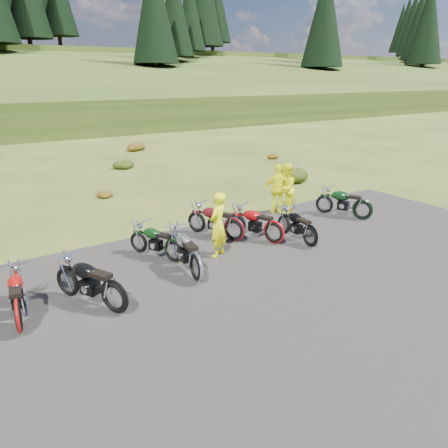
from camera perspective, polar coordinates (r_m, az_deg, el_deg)
ground at (r=11.28m, az=1.79°, el=-6.69°), size 300.00×300.00×0.00m
gravel_pad at (r=9.90m, az=8.58°, el=-10.79°), size 20.00×12.00×0.04m
conifer_26 at (r=63.87m, az=-9.16°, el=26.30°), size 6.16×6.16×16.00m
conifer_27 at (r=71.93m, az=-6.59°, el=26.09°), size 5.72×5.72×15.00m
conifer_28 at (r=80.08m, az=-4.55°, el=25.90°), size 5.28×5.28×14.00m
conifer_31 at (r=80.58m, az=13.04°, el=25.06°), size 7.04×7.04×18.00m
conifer_32 at (r=89.09m, az=12.99°, el=24.87°), size 6.60×6.60×17.00m
conifer_33 at (r=97.60m, az=12.95°, el=24.72°), size 6.16×6.16×16.00m
conifer_34 at (r=106.11m, az=12.92°, el=24.59°), size 5.72×5.72×15.00m
conifer_35 at (r=114.62m, az=12.89°, el=24.48°), size 5.28×5.28×14.00m
conifer_36 at (r=123.42m, az=12.96°, el=25.55°), size 7.92×7.92×20.00m
conifer_37 at (r=111.82m, az=25.12°, el=22.78°), size 7.48×7.48×19.00m
conifer_38 at (r=120.18m, az=24.24°, el=22.84°), size 7.04×7.04×18.00m
conifer_39 at (r=128.55m, az=23.47°, el=22.89°), size 6.60×6.60×17.00m
conifer_40 at (r=136.94m, az=22.80°, el=22.92°), size 6.16×6.16×16.00m
conifer_41 at (r=145.27m, az=22.16°, el=22.64°), size 5.72×5.72×15.00m
shrub_4 at (r=18.92m, az=-15.53°, el=3.97°), size 0.77×0.77×0.45m
shrub_5 at (r=24.72m, az=-13.10°, el=7.74°), size 1.03×1.03×0.61m
shrub_6 at (r=30.61m, az=-11.58°, el=10.07°), size 1.30×1.30×0.77m
shrub_7 at (r=21.40m, az=9.11°, el=6.75°), size 1.56×1.56×0.92m
shrub_8 at (r=27.24m, az=6.11°, el=8.95°), size 0.77×0.77×0.45m
motorcycle_0 at (r=9.86m, az=-13.91°, el=-11.32°), size 1.60×2.28×1.14m
motorcycle_1 at (r=9.83m, az=-24.97°, el=-12.77°), size 0.96×2.06×1.04m
motorcycle_2 at (r=12.05m, az=-6.47°, el=-5.07°), size 1.38×1.99×1.00m
motorcycle_3 at (r=10.95m, az=-3.63°, el=-7.55°), size 0.99×2.23×1.13m
motorcycle_4 at (r=13.46m, az=1.32°, el=-2.33°), size 1.51×2.22×1.11m
motorcycle_5 at (r=13.28m, az=11.09°, el=-2.99°), size 0.75×1.93×0.99m
motorcycle_6 at (r=13.36m, az=6.49°, el=-2.62°), size 1.32×2.14×1.06m
motorcycle_7 at (r=16.19m, az=17.51°, el=0.47°), size 1.50×2.19×1.09m
person_middle at (r=12.08m, az=-0.81°, el=-0.22°), size 0.80×0.71×1.83m
person_right_a at (r=16.17m, az=8.03°, el=4.54°), size 1.13×1.09×1.83m
person_right_b at (r=16.09m, az=7.04°, el=4.48°), size 1.15×0.84×1.81m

